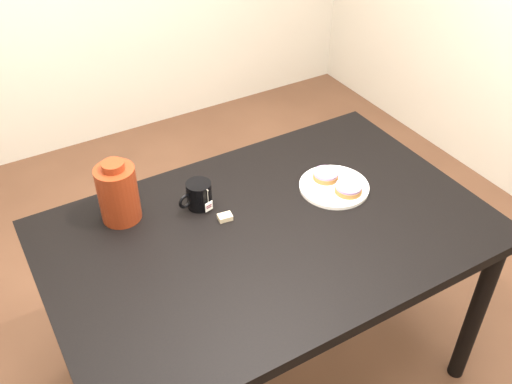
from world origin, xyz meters
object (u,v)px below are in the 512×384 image
Objects in this scene: bagel_back at (326,175)px; bagel_front at (348,189)px; teabag_pouch at (225,217)px; bagel_package at (118,193)px; mug at (199,195)px; plate at (334,186)px; table at (269,247)px.

bagel_back is 0.10m from bagel_front.
teabag_pouch is 0.21× the size of bagel_package.
mug is 0.26m from bagel_package.
mug reaches higher than bagel_back.
bagel_front is 0.51m from mug.
bagel_back reaches higher than plate.
bagel_front is 2.80× the size of teabag_pouch.
mug is at bearing 161.64° from plate.
bagel_back is 0.55× the size of bagel_package.
plate is at bearing 109.68° from bagel_front.
plate reaches higher than table.
table is 10.51× the size of mug.
table is 0.29m from mug.
plate is 1.81× the size of mug.
teabag_pouch is at bearing -179.44° from bagel_back.
bagel_back is (-0.00, 0.05, 0.02)m from plate.
table is 11.09× the size of bagel_front.
bagel_package is at bearing 147.61° from teabag_pouch.
plate and teabag_pouch have the same top height.
table is at bearing -47.71° from teabag_pouch.
bagel_package is at bearing 148.50° from mug.
bagel_package is at bearing 165.59° from bagel_back.
bagel_front is at bearing -37.34° from mug.
mug is 2.96× the size of teabag_pouch.
bagel_package reaches higher than plate.
plate is 0.73m from bagel_package.
plate is (0.30, 0.07, 0.09)m from table.
mug is (-0.47, 0.20, 0.02)m from bagel_front.
mug is at bearing 112.20° from teabag_pouch.
mug is (-0.44, 0.10, 0.02)m from bagel_back.
bagel_back is at bearing 0.56° from teabag_pouch.
bagel_front is at bearing 2.26° from table.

